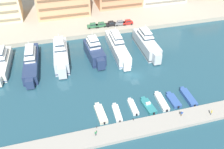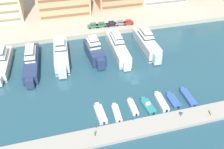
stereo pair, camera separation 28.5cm
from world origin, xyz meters
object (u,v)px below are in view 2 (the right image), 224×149
Objects in this scene: pedestrian_far_side at (212,112)px; motorboat_white_center at (161,102)px; yacht_silver_center_right at (147,43)px; motorboat_white_mid_left at (133,107)px; motorboat_teal_center_left at (148,106)px; pedestrian_near_edge at (182,113)px; yacht_navy_center_left at (95,51)px; motorboat_cream_far_left at (100,113)px; car_black_mid_left at (111,24)px; motorboat_blue_center_right at (173,100)px; yacht_white_center at (118,46)px; car_green_far_left at (93,25)px; pedestrian_mid_deck at (95,133)px; car_grey_center_left at (120,23)px; car_red_center at (128,22)px; car_green_left at (101,25)px; yacht_ivory_far_left at (1,62)px; motorboat_blue_mid_right at (188,97)px; yacht_navy_left at (31,61)px; motorboat_white_left at (117,113)px; yacht_silver_mid_left at (61,54)px.

motorboat_white_center is at bearing 140.32° from pedestrian_far_side.
motorboat_white_mid_left is at bearing -118.19° from yacht_silver_center_right.
yacht_silver_center_right reaches higher than motorboat_teal_center_left.
pedestrian_far_side reaches higher than pedestrian_near_edge.
motorboat_cream_far_left is (-4.09, -25.56, -2.06)m from yacht_navy_center_left.
motorboat_blue_center_right is at bearing -83.40° from car_black_mid_left.
motorboat_white_center is 43.81m from car_black_mid_left.
yacht_white_center is 17.77m from car_green_far_left.
yacht_navy_center_left is at bearing 78.18° from pedestrian_mid_deck.
motorboat_cream_far_left is 1.75× the size of car_grey_center_left.
car_grey_center_left is 1.00× the size of car_red_center.
car_green_left is at bearing 75.26° from pedestrian_mid_deck.
motorboat_teal_center_left is at bearing -10.82° from motorboat_white_mid_left.
car_green_left is (-8.97, 44.21, 2.16)m from motorboat_blue_center_right.
car_grey_center_left reaches higher than pedestrian_mid_deck.
yacht_ivory_far_left reaches higher than pedestrian_near_edge.
car_green_left is 7.53m from car_grey_center_left.
yacht_white_center is at bearing -109.65° from car_grey_center_left.
yacht_silver_center_right is 40.94m from pedestrian_mid_deck.
motorboat_teal_center_left is (12.43, -0.54, -0.06)m from motorboat_cream_far_left.
motorboat_blue_mid_right is at bearing 13.23° from pedestrian_mid_deck.
pedestrian_far_side is (21.73, -33.42, -0.73)m from yacht_navy_center_left.
motorboat_teal_center_left is at bearing -97.41° from car_grey_center_left.
pedestrian_mid_deck is 0.92× the size of pedestrian_far_side.
yacht_silver_center_right is at bearing 83.52° from pedestrian_near_edge.
yacht_ivory_far_left is at bearing 140.60° from motorboat_white_mid_left.
yacht_navy_left is at bearing 121.88° from motorboat_cream_far_left.
motorboat_white_left is 1.58× the size of car_green_far_left.
motorboat_white_mid_left is 19.12m from pedestrian_far_side.
car_black_mid_left is (-7.79, 17.82, 0.03)m from yacht_silver_center_right.
car_green_left is 3.88m from car_black_mid_left.
car_red_center is at bearing 86.92° from pedestrian_near_edge.
yacht_white_center reaches higher than car_green_left.
pedestrian_mid_deck is (-23.95, -49.79, -0.82)m from car_red_center.
motorboat_cream_far_left is 8.54m from motorboat_white_mid_left.
yacht_silver_mid_left is 0.99× the size of yacht_silver_center_right.
yacht_silver_center_right is 2.71× the size of motorboat_cream_far_left.
motorboat_white_mid_left is 0.84× the size of motorboat_white_center.
motorboat_teal_center_left is at bearing -87.70° from car_green_left.
pedestrian_far_side is at bearing -25.02° from motorboat_white_mid_left.
motorboat_white_mid_left is 43.96m from car_black_mid_left.
car_green_left and car_red_center have the same top height.
car_grey_center_left is at bearing 98.49° from pedestrian_far_side.
yacht_ivory_far_left is at bearing 175.92° from yacht_navy_center_left.
car_grey_center_left is (9.62, 43.28, 2.17)m from motorboat_white_mid_left.
motorboat_blue_center_right is 1.48× the size of car_black_mid_left.
car_green_far_left is (7.35, 44.02, 2.07)m from motorboat_cream_far_left.
pedestrian_near_edge reaches higher than motorboat_blue_center_right.
yacht_silver_center_right is 4.72× the size of car_green_far_left.
motorboat_white_center is at bearing -102.92° from yacht_silver_center_right.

